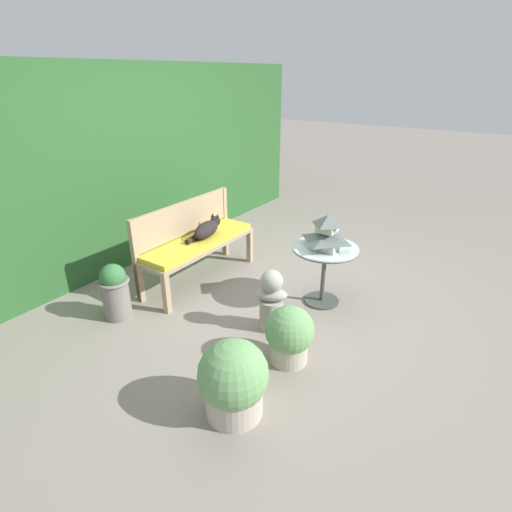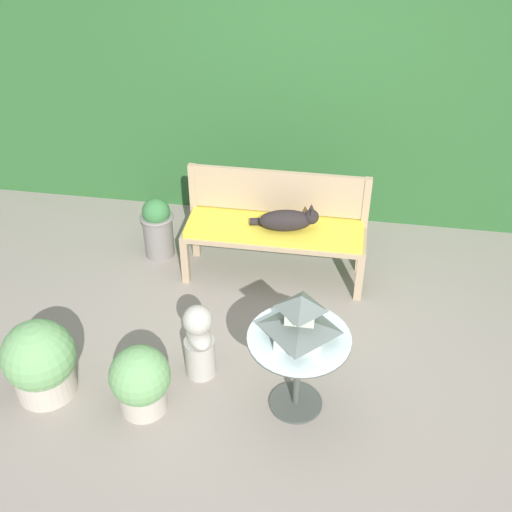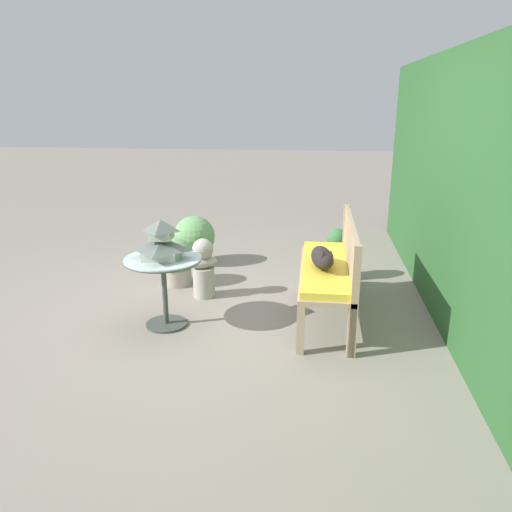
{
  "view_description": "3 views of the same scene",
  "coord_description": "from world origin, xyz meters",
  "px_view_note": "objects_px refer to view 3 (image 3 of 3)",
  "views": [
    {
      "loc": [
        -3.04,
        -1.84,
        2.15
      ],
      "look_at": [
        -0.11,
        0.16,
        0.51
      ],
      "focal_mm": 28.0,
      "sensor_mm": 36.0,
      "label": 1
    },
    {
      "loc": [
        0.44,
        -3.25,
        3.33
      ],
      "look_at": [
        -0.15,
        0.46,
        0.54
      ],
      "focal_mm": 45.0,
      "sensor_mm": 36.0,
      "label": 2
    },
    {
      "loc": [
        4.05,
        0.82,
        1.86
      ],
      "look_at": [
        0.2,
        0.37,
        0.63
      ],
      "focal_mm": 35.0,
      "sensor_mm": 36.0,
      "label": 3
    }
  ],
  "objects_px": {
    "pagoda_birdhouse": "(162,242)",
    "garden_bust": "(203,268)",
    "patio_table": "(164,273)",
    "potted_plant_patio_mid": "(176,262)",
    "potted_plant_bench_right": "(194,241)",
    "garden_bench": "(326,272)",
    "potted_plant_path_edge": "(337,253)",
    "cat": "(323,258)"
  },
  "relations": [
    {
      "from": "pagoda_birdhouse",
      "to": "garden_bust",
      "type": "distance_m",
      "value": 0.84
    },
    {
      "from": "patio_table",
      "to": "garden_bust",
      "type": "relative_size",
      "value": 1.1
    },
    {
      "from": "patio_table",
      "to": "potted_plant_patio_mid",
      "type": "distance_m",
      "value": 1.03
    },
    {
      "from": "potted_plant_patio_mid",
      "to": "potted_plant_bench_right",
      "type": "xyz_separation_m",
      "value": [
        -0.69,
        0.03,
        0.03
      ]
    },
    {
      "from": "pagoda_birdhouse",
      "to": "potted_plant_patio_mid",
      "type": "bearing_deg",
      "value": -169.67
    },
    {
      "from": "garden_bench",
      "to": "pagoda_birdhouse",
      "type": "xyz_separation_m",
      "value": [
        0.33,
        -1.35,
        0.32
      ]
    },
    {
      "from": "garden_bench",
      "to": "potted_plant_patio_mid",
      "type": "bearing_deg",
      "value": -113.23
    },
    {
      "from": "garden_bust",
      "to": "potted_plant_patio_mid",
      "type": "bearing_deg",
      "value": -68.12
    },
    {
      "from": "pagoda_birdhouse",
      "to": "potted_plant_path_edge",
      "type": "bearing_deg",
      "value": 132.13
    },
    {
      "from": "garden_bench",
      "to": "garden_bust",
      "type": "distance_m",
      "value": 1.22
    },
    {
      "from": "potted_plant_bench_right",
      "to": "garden_bust",
      "type": "bearing_deg",
      "value": 18.27
    },
    {
      "from": "pagoda_birdhouse",
      "to": "potted_plant_patio_mid",
      "type": "xyz_separation_m",
      "value": [
        -0.99,
        -0.18,
        -0.5
      ]
    },
    {
      "from": "garden_bench",
      "to": "garden_bust",
      "type": "xyz_separation_m",
      "value": [
        -0.35,
        -1.17,
        -0.13
      ]
    },
    {
      "from": "pagoda_birdhouse",
      "to": "garden_bust",
      "type": "height_order",
      "value": "pagoda_birdhouse"
    },
    {
      "from": "garden_bust",
      "to": "potted_plant_patio_mid",
      "type": "relative_size",
      "value": 1.2
    },
    {
      "from": "cat",
      "to": "garden_bust",
      "type": "distance_m",
      "value": 1.26
    },
    {
      "from": "cat",
      "to": "patio_table",
      "type": "xyz_separation_m",
      "value": [
        0.23,
        -1.31,
        -0.11
      ]
    },
    {
      "from": "potted_plant_bench_right",
      "to": "patio_table",
      "type": "bearing_deg",
      "value": 4.97
    },
    {
      "from": "garden_bust",
      "to": "patio_table",
      "type": "bearing_deg",
      "value": 46.9
    },
    {
      "from": "pagoda_birdhouse",
      "to": "potted_plant_bench_right",
      "type": "distance_m",
      "value": 1.75
    },
    {
      "from": "garden_bench",
      "to": "pagoda_birdhouse",
      "type": "height_order",
      "value": "pagoda_birdhouse"
    },
    {
      "from": "cat",
      "to": "pagoda_birdhouse",
      "type": "relative_size",
      "value": 1.45
    },
    {
      "from": "patio_table",
      "to": "pagoda_birdhouse",
      "type": "height_order",
      "value": "pagoda_birdhouse"
    },
    {
      "from": "pagoda_birdhouse",
      "to": "potted_plant_bench_right",
      "type": "relative_size",
      "value": 0.66
    },
    {
      "from": "garden_bench",
      "to": "potted_plant_path_edge",
      "type": "xyz_separation_m",
      "value": [
        -1.02,
        0.15,
        -0.14
      ]
    },
    {
      "from": "cat",
      "to": "potted_plant_bench_right",
      "type": "relative_size",
      "value": 0.96
    },
    {
      "from": "garden_bust",
      "to": "potted_plant_bench_right",
      "type": "xyz_separation_m",
      "value": [
        -0.99,
        -0.33,
        -0.02
      ]
    },
    {
      "from": "patio_table",
      "to": "potted_plant_bench_right",
      "type": "relative_size",
      "value": 1.13
    },
    {
      "from": "garden_bench",
      "to": "potted_plant_path_edge",
      "type": "height_order",
      "value": "potted_plant_path_edge"
    },
    {
      "from": "potted_plant_path_edge",
      "to": "potted_plant_bench_right",
      "type": "xyz_separation_m",
      "value": [
        -0.32,
        -1.64,
        -0.01
      ]
    },
    {
      "from": "garden_bench",
      "to": "potted_plant_path_edge",
      "type": "relative_size",
      "value": 2.65
    },
    {
      "from": "cat",
      "to": "patio_table",
      "type": "relative_size",
      "value": 0.85
    },
    {
      "from": "potted_plant_path_edge",
      "to": "potted_plant_patio_mid",
      "type": "distance_m",
      "value": 1.71
    },
    {
      "from": "potted_plant_path_edge",
      "to": "patio_table",
      "type": "bearing_deg",
      "value": -47.87
    },
    {
      "from": "potted_plant_bench_right",
      "to": "cat",
      "type": "bearing_deg",
      "value": 45.21
    },
    {
      "from": "garden_bust",
      "to": "potted_plant_bench_right",
      "type": "height_order",
      "value": "garden_bust"
    },
    {
      "from": "garden_bust",
      "to": "cat",
      "type": "bearing_deg",
      "value": 129.73
    },
    {
      "from": "potted_plant_path_edge",
      "to": "potted_plant_patio_mid",
      "type": "height_order",
      "value": "potted_plant_path_edge"
    },
    {
      "from": "garden_bust",
      "to": "potted_plant_path_edge",
      "type": "distance_m",
      "value": 1.47
    },
    {
      "from": "garden_bench",
      "to": "cat",
      "type": "bearing_deg",
      "value": -17.3
    },
    {
      "from": "potted_plant_path_edge",
      "to": "potted_plant_bench_right",
      "type": "relative_size",
      "value": 0.97
    },
    {
      "from": "patio_table",
      "to": "garden_bench",
      "type": "bearing_deg",
      "value": 103.81
    }
  ]
}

